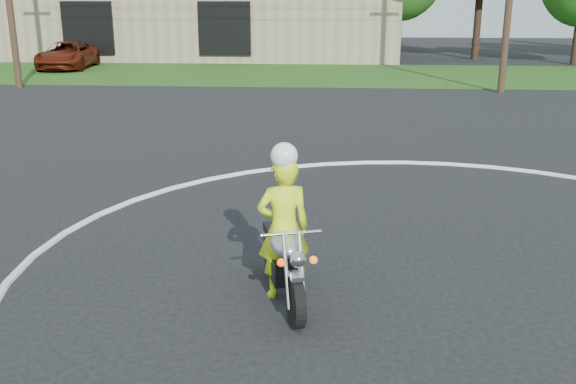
{
  "coord_description": "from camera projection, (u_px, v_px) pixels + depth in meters",
  "views": [
    {
      "loc": [
        -1.66,
        -5.38,
        3.61
      ],
      "look_at": [
        -2.26,
        2.91,
        1.1
      ],
      "focal_mm": 40.0,
      "sensor_mm": 36.0,
      "label": 1
    }
  ],
  "objects": [
    {
      "name": "rider_primary_grp",
      "position": [
        284.0,
        224.0,
        7.86
      ],
      "size": [
        0.75,
        0.6,
        1.99
      ],
      "rotation": [
        0.0,
        0.0,
        0.28
      ],
      "color": "#E1FF1A",
      "rests_on": "ground"
    },
    {
      "name": "course_markings",
      "position": [
        576.0,
        238.0,
        10.07
      ],
      "size": [
        19.05,
        19.05,
        0.12
      ],
      "color": "silver",
      "rests_on": "ground"
    },
    {
      "name": "grass_strip",
      "position": [
        368.0,
        75.0,
        31.85
      ],
      "size": [
        120.0,
        10.0,
        0.02
      ],
      "primitive_type": "cube",
      "color": "#1E4714",
      "rests_on": "ground"
    },
    {
      "name": "pickup_grp",
      "position": [
        67.0,
        55.0,
        34.38
      ],
      "size": [
        2.93,
        5.38,
        1.43
      ],
      "rotation": [
        0.0,
        0.0,
        0.11
      ],
      "color": "#521509",
      "rests_on": "ground"
    },
    {
      "name": "primary_motorcycle",
      "position": [
        284.0,
        261.0,
        7.86
      ],
      "size": [
        0.82,
        1.99,
        1.07
      ],
      "rotation": [
        0.0,
        0.0,
        0.28
      ],
      "color": "black",
      "rests_on": "ground"
    }
  ]
}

